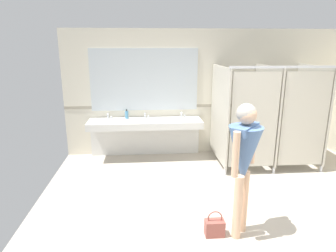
# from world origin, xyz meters

# --- Properties ---
(ground_plane) EXTENTS (6.17, 6.56, 0.10)m
(ground_plane) POSITION_xyz_m (0.00, 0.00, -0.05)
(ground_plane) COLOR #B2A899
(wall_back) EXTENTS (6.17, 0.12, 2.64)m
(wall_back) POSITION_xyz_m (0.00, 3.04, 1.32)
(wall_back) COLOR beige
(wall_back) RESTS_ON ground_plane
(wall_back_tile_band) EXTENTS (6.17, 0.01, 0.06)m
(wall_back_tile_band) POSITION_xyz_m (0.00, 2.98, 1.05)
(wall_back_tile_band) COLOR #9E937F
(wall_back_tile_band) RESTS_ON wall_back
(vanity_counter) EXTENTS (2.32, 0.59, 0.94)m
(vanity_counter) POSITION_xyz_m (-1.40, 2.75, 0.62)
(vanity_counter) COLOR silver
(vanity_counter) RESTS_ON ground_plane
(mirror_panel) EXTENTS (2.22, 0.02, 1.28)m
(mirror_panel) POSITION_xyz_m (-1.40, 2.97, 1.62)
(mirror_panel) COLOR silver
(mirror_panel) RESTS_ON wall_back
(bathroom_stalls) EXTENTS (1.91, 1.31, 1.98)m
(bathroom_stalls) POSITION_xyz_m (0.97, 2.12, 1.03)
(bathroom_stalls) COLOR #B2AD9E
(bathroom_stalls) RESTS_ON ground_plane
(person_standing) EXTENTS (0.56, 0.56, 1.68)m
(person_standing) POSITION_xyz_m (-0.24, -0.05, 1.07)
(person_standing) COLOR #DBAD89
(person_standing) RESTS_ON ground_plane
(handbag) EXTENTS (0.24, 0.14, 0.34)m
(handbag) POSITION_xyz_m (-0.56, -0.06, 0.11)
(handbag) COLOR #934C42
(handbag) RESTS_ON ground_plane
(soap_dispenser) EXTENTS (0.07, 0.07, 0.20)m
(soap_dispenser) POSITION_xyz_m (-1.78, 2.84, 0.91)
(soap_dispenser) COLOR teal
(soap_dispenser) RESTS_ON vanity_counter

